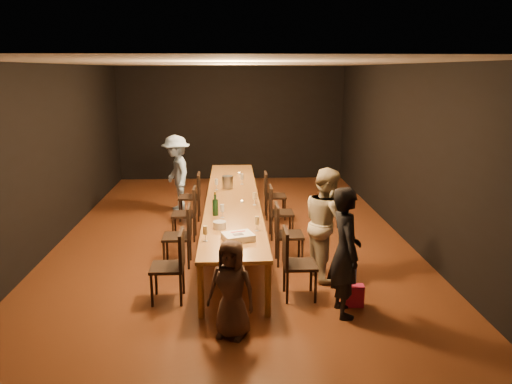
{
  "coord_description": "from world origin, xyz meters",
  "views": [
    {
      "loc": [
        -0.02,
        -8.38,
        2.9
      ],
      "look_at": [
        0.37,
        -0.67,
        1.0
      ],
      "focal_mm": 35.0,
      "sensor_mm": 36.0,
      "label": 1
    }
  ],
  "objects_px": {
    "chair_right_3": "(275,195)",
    "plate_stack": "(220,225)",
    "chair_right_0": "(300,264)",
    "chair_right_1": "(289,234)",
    "chair_right_2": "(281,212)",
    "chair_left_0": "(167,266)",
    "birthday_cake": "(238,237)",
    "ice_bucket": "(228,182)",
    "man_blue": "(177,173)",
    "table": "(233,200)",
    "chair_left_3": "(189,196)",
    "child": "(231,289)",
    "woman_birthday": "(345,252)",
    "chair_left_2": "(184,213)",
    "chair_left_1": "(177,236)",
    "champagne_bottle": "(215,203)",
    "woman_tan": "(327,223)"
  },
  "relations": [
    {
      "from": "birthday_cake",
      "to": "chair_left_3",
      "type": "bearing_deg",
      "value": 87.04
    },
    {
      "from": "plate_stack",
      "to": "chair_right_2",
      "type": "bearing_deg",
      "value": 59.41
    },
    {
      "from": "chair_right_2",
      "to": "chair_left_3",
      "type": "bearing_deg",
      "value": -125.22
    },
    {
      "from": "table",
      "to": "woman_birthday",
      "type": "relative_size",
      "value": 3.78
    },
    {
      "from": "birthday_cake",
      "to": "ice_bucket",
      "type": "distance_m",
      "value": 2.94
    },
    {
      "from": "chair_left_0",
      "to": "ice_bucket",
      "type": "bearing_deg",
      "value": -13.87
    },
    {
      "from": "child",
      "to": "birthday_cake",
      "type": "xyz_separation_m",
      "value": [
        0.09,
        1.07,
        0.24
      ]
    },
    {
      "from": "woman_tan",
      "to": "birthday_cake",
      "type": "distance_m",
      "value": 1.36
    },
    {
      "from": "table",
      "to": "chair_right_3",
      "type": "relative_size",
      "value": 6.45
    },
    {
      "from": "chair_left_3",
      "to": "woman_birthday",
      "type": "height_order",
      "value": "woman_birthday"
    },
    {
      "from": "table",
      "to": "child",
      "type": "xyz_separation_m",
      "value": [
        -0.03,
        -3.32,
        -0.14
      ]
    },
    {
      "from": "champagne_bottle",
      "to": "plate_stack",
      "type": "bearing_deg",
      "value": -83.54
    },
    {
      "from": "table",
      "to": "chair_left_0",
      "type": "xyz_separation_m",
      "value": [
        -0.85,
        -2.4,
        -0.24
      ]
    },
    {
      "from": "chair_right_3",
      "to": "plate_stack",
      "type": "distance_m",
      "value": 3.16
    },
    {
      "from": "table",
      "to": "chair_left_3",
      "type": "xyz_separation_m",
      "value": [
        -0.85,
        1.2,
        -0.24
      ]
    },
    {
      "from": "table",
      "to": "man_blue",
      "type": "xyz_separation_m",
      "value": [
        -1.16,
        1.85,
        0.1
      ]
    },
    {
      "from": "chair_left_3",
      "to": "plate_stack",
      "type": "xyz_separation_m",
      "value": [
        0.66,
        -2.96,
        0.34
      ]
    },
    {
      "from": "champagne_bottle",
      "to": "chair_right_3",
      "type": "bearing_deg",
      "value": 64.11
    },
    {
      "from": "birthday_cake",
      "to": "plate_stack",
      "type": "bearing_deg",
      "value": 99.46
    },
    {
      "from": "chair_right_2",
      "to": "chair_left_2",
      "type": "distance_m",
      "value": 1.7
    },
    {
      "from": "man_blue",
      "to": "plate_stack",
      "type": "bearing_deg",
      "value": -4.2
    },
    {
      "from": "chair_left_0",
      "to": "plate_stack",
      "type": "relative_size",
      "value": 5.02
    },
    {
      "from": "chair_left_2",
      "to": "child",
      "type": "xyz_separation_m",
      "value": [
        0.82,
        -3.32,
        0.09
      ]
    },
    {
      "from": "chair_right_0",
      "to": "champagne_bottle",
      "type": "relative_size",
      "value": 2.51
    },
    {
      "from": "chair_left_1",
      "to": "chair_left_2",
      "type": "bearing_deg",
      "value": 0.0
    },
    {
      "from": "chair_right_1",
      "to": "chair_right_3",
      "type": "xyz_separation_m",
      "value": [
        0.0,
        2.4,
        0.0
      ]
    },
    {
      "from": "chair_right_2",
      "to": "child",
      "type": "relative_size",
      "value": 0.83
    },
    {
      "from": "chair_right_3",
      "to": "champagne_bottle",
      "type": "distance_m",
      "value": 2.6
    },
    {
      "from": "child",
      "to": "table",
      "type": "bearing_deg",
      "value": 111.09
    },
    {
      "from": "chair_right_0",
      "to": "child",
      "type": "height_order",
      "value": "child"
    },
    {
      "from": "chair_right_0",
      "to": "ice_bucket",
      "type": "relative_size",
      "value": 4.06
    },
    {
      "from": "chair_right_2",
      "to": "ice_bucket",
      "type": "distance_m",
      "value": 1.23
    },
    {
      "from": "chair_right_0",
      "to": "chair_right_2",
      "type": "xyz_separation_m",
      "value": [
        0.0,
        2.4,
        0.0
      ]
    },
    {
      "from": "child",
      "to": "ice_bucket",
      "type": "height_order",
      "value": "child"
    },
    {
      "from": "chair_left_3",
      "to": "birthday_cake",
      "type": "distance_m",
      "value": 3.58
    },
    {
      "from": "chair_right_2",
      "to": "child",
      "type": "height_order",
      "value": "child"
    },
    {
      "from": "chair_right_2",
      "to": "man_blue",
      "type": "bearing_deg",
      "value": -132.67
    },
    {
      "from": "chair_right_0",
      "to": "chair_left_2",
      "type": "height_order",
      "value": "same"
    },
    {
      "from": "chair_left_0",
      "to": "chair_left_1",
      "type": "relative_size",
      "value": 1.0
    },
    {
      "from": "child",
      "to": "chair_right_1",
      "type": "bearing_deg",
      "value": 89.05
    },
    {
      "from": "chair_right_3",
      "to": "ice_bucket",
      "type": "bearing_deg",
      "value": -61.2
    },
    {
      "from": "chair_right_0",
      "to": "chair_left_0",
      "type": "height_order",
      "value": "same"
    },
    {
      "from": "chair_left_2",
      "to": "table",
      "type": "bearing_deg",
      "value": -90.0
    },
    {
      "from": "chair_right_0",
      "to": "chair_right_1",
      "type": "relative_size",
      "value": 1.0
    },
    {
      "from": "chair_right_2",
      "to": "child",
      "type": "xyz_separation_m",
      "value": [
        -0.88,
        -3.32,
        0.09
      ]
    },
    {
      "from": "chair_right_2",
      "to": "champagne_bottle",
      "type": "distance_m",
      "value": 1.64
    },
    {
      "from": "plate_stack",
      "to": "birthday_cake",
      "type": "bearing_deg",
      "value": -62.84
    },
    {
      "from": "chair_right_0",
      "to": "man_blue",
      "type": "xyz_separation_m",
      "value": [
        -2.01,
        4.25,
        0.33
      ]
    },
    {
      "from": "chair_left_1",
      "to": "child",
      "type": "distance_m",
      "value": 2.27
    },
    {
      "from": "chair_right_3",
      "to": "man_blue",
      "type": "distance_m",
      "value": 2.14
    }
  ]
}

